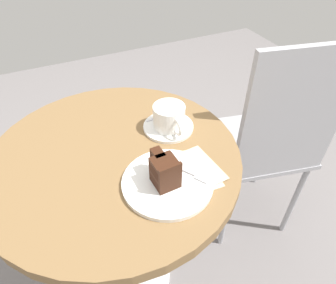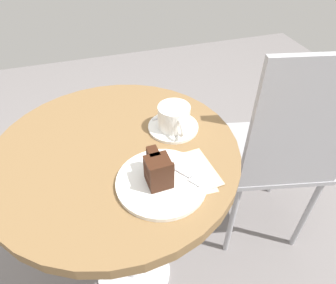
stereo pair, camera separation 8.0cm
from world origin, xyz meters
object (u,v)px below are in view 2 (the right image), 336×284
object	(u,v)px
coffee_cup	(174,117)
cake_plate	(162,182)
fork	(185,174)
cafe_chair	(284,147)
saucer	(173,127)
napkin	(183,174)
cake_slice	(158,170)
teaspoon	(174,114)

from	to	relation	value
coffee_cup	cake_plate	size ratio (longest dim) A/B	0.56
fork	cafe_chair	size ratio (longest dim) A/B	0.13
saucer	cake_plate	xyz separation A→B (m)	(0.20, -0.09, 0.00)
coffee_cup	napkin	xyz separation A→B (m)	(0.18, -0.04, -0.04)
cake_slice	cake_plate	bearing A→B (deg)	86.00
teaspoon	cafe_chair	xyz separation A→B (m)	(0.08, 0.40, -0.18)
cake_slice	fork	distance (m)	0.08
fork	napkin	bearing A→B (deg)	145.69
coffee_cup	cake_plate	world-z (taller)	coffee_cup
fork	saucer	bearing A→B (deg)	136.29
coffee_cup	cafe_chair	xyz separation A→B (m)	(0.02, 0.42, -0.22)
coffee_cup	cafe_chair	size ratio (longest dim) A/B	0.13
saucer	coffee_cup	bearing A→B (deg)	4.15
teaspoon	napkin	xyz separation A→B (m)	(0.24, -0.05, -0.01)
saucer	cake_slice	world-z (taller)	cake_slice
saucer	fork	size ratio (longest dim) A/B	1.21
teaspoon	cake_slice	xyz separation A→B (m)	(0.25, -0.12, 0.04)
teaspoon	cafe_chair	bearing A→B (deg)	-17.72
teaspoon	napkin	size ratio (longest dim) A/B	0.62
teaspoon	cafe_chair	distance (m)	0.45
teaspoon	napkin	distance (m)	0.25
coffee_cup	fork	world-z (taller)	coffee_cup
napkin	cafe_chair	bearing A→B (deg)	109.94
napkin	teaspoon	bearing A→B (deg)	167.58
saucer	fork	bearing A→B (deg)	-9.81
cake_slice	fork	bearing A→B (deg)	88.98
cake_plate	napkin	world-z (taller)	cake_plate
saucer	cake_slice	distance (m)	0.23
napkin	cake_slice	bearing A→B (deg)	-80.30
napkin	coffee_cup	bearing A→B (deg)	169.08
teaspoon	cake_slice	size ratio (longest dim) A/B	1.24
cake_plate	napkin	xyz separation A→B (m)	(-0.01, 0.06, -0.00)
fork	cafe_chair	xyz separation A→B (m)	(-0.18, 0.46, -0.19)
saucer	fork	distance (m)	0.20
teaspoon	fork	bearing A→B (deg)	-108.92
teaspoon	cake_plate	distance (m)	0.28
fork	napkin	size ratio (longest dim) A/B	0.71
cake_plate	cake_slice	xyz separation A→B (m)	(-0.00, -0.01, 0.04)
cake_slice	fork	world-z (taller)	cake_slice
cafe_chair	teaspoon	bearing A→B (deg)	1.81
cake_slice	napkin	xyz separation A→B (m)	(-0.01, 0.07, -0.05)
cake_slice	saucer	bearing A→B (deg)	152.65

